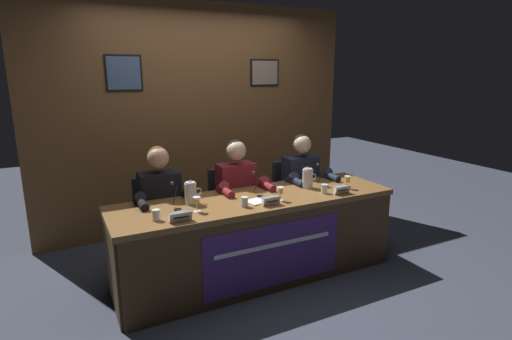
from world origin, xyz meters
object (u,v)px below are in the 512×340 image
at_px(juice_glass_center, 280,191).
at_px(water_cup_center, 245,202).
at_px(panelist_center, 239,193).
at_px(panelist_left, 162,204).
at_px(water_cup_left, 156,216).
at_px(microphone_right, 323,179).
at_px(document_stack_center, 258,201).
at_px(nameplate_left, 180,217).
at_px(water_cup_right, 324,189).
at_px(water_pitcher_right_side, 308,178).
at_px(nameplate_right, 342,190).
at_px(panelist_right, 304,183).
at_px(conference_table, 261,228).
at_px(chair_right, 294,203).
at_px(water_pitcher_left_side, 191,193).
at_px(nameplate_center, 271,201).
at_px(microphone_left, 176,201).
at_px(juice_glass_right, 347,180).
at_px(chair_center, 232,213).
at_px(microphone_center, 258,189).
at_px(chair_left, 159,226).
at_px(juice_glass_left, 197,202).

distance_m(juice_glass_center, water_cup_center, 0.35).
relative_size(panelist_center, water_cup_center, 14.21).
distance_m(panelist_left, water_cup_left, 0.57).
xyz_separation_m(juice_glass_center, microphone_right, (0.59, 0.19, -0.01)).
bearing_deg(document_stack_center, water_cup_left, -176.68).
xyz_separation_m(nameplate_left, panelist_center, (0.77, 0.64, -0.10)).
distance_m(nameplate_left, water_cup_right, 1.39).
xyz_separation_m(juice_glass_center, water_pitcher_right_side, (0.44, 0.23, 0.01)).
bearing_deg(water_cup_left, nameplate_right, -3.17).
xyz_separation_m(juice_glass_center, water_cup_right, (0.48, 0.01, -0.05)).
bearing_deg(nameplate_left, document_stack_center, 12.20).
bearing_deg(juice_glass_center, panelist_right, 41.62).
relative_size(microphone_right, document_stack_center, 0.91).
bearing_deg(conference_table, nameplate_right, -12.40).
distance_m(chair_right, water_pitcher_left_side, 1.47).
relative_size(nameplate_center, juice_glass_center, 1.28).
bearing_deg(water_pitcher_left_side, microphone_left, -149.85).
relative_size(juice_glass_center, water_cup_center, 1.46).
height_order(chair_right, document_stack_center, chair_right).
height_order(nameplate_left, juice_glass_right, juice_glass_right).
bearing_deg(juice_glass_center, chair_right, 50.48).
height_order(juice_glass_center, panelist_right, panelist_right).
relative_size(panelist_left, water_pitcher_left_side, 5.75).
distance_m(panelist_right, document_stack_center, 0.93).
bearing_deg(nameplate_center, juice_glass_right, 6.45).
relative_size(panelist_center, nameplate_center, 7.58).
bearing_deg(nameplate_center, nameplate_left, -177.95).
bearing_deg(nameplate_left, conference_table, 12.98).
xyz_separation_m(water_cup_center, document_stack_center, (0.16, 0.07, -0.03)).
bearing_deg(chair_center, microphone_center, -87.52).
bearing_deg(chair_center, chair_left, 180.00).
xyz_separation_m(water_cup_left, water_cup_right, (1.55, -0.00, 0.00)).
height_order(water_cup_right, water_pitcher_right_side, water_pitcher_right_side).
distance_m(nameplate_left, chair_center, 1.20).
bearing_deg(juice_glass_center, juice_glass_right, 2.46).
xyz_separation_m(nameplate_center, juice_glass_right, (0.89, 0.10, 0.05)).
xyz_separation_m(chair_left, panelist_center, (0.75, -0.20, 0.28)).
relative_size(chair_center, nameplate_right, 5.35).
bearing_deg(juice_glass_left, chair_left, 103.05).
bearing_deg(water_cup_left, conference_table, 4.37).
bearing_deg(microphone_right, chair_left, 159.75).
bearing_deg(chair_left, juice_glass_left, -76.95).
xyz_separation_m(conference_table, chair_left, (-0.75, 0.66, -0.08)).
height_order(panelist_center, nameplate_center, panelist_center).
bearing_deg(microphone_right, document_stack_center, -170.33).
bearing_deg(water_cup_left, chair_left, 76.43).
relative_size(chair_left, panelist_center, 0.73).
bearing_deg(conference_table, nameplate_left, -167.02).
height_order(chair_center, microphone_right, microphone_right).
bearing_deg(microphone_right, juice_glass_left, -174.04).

